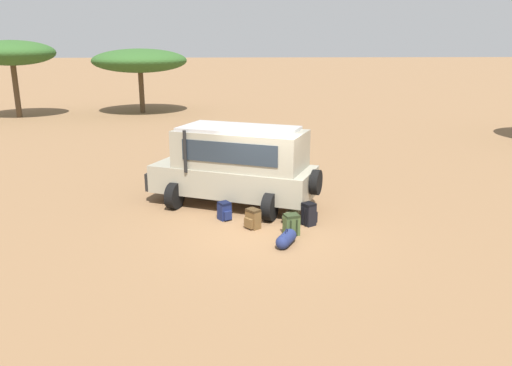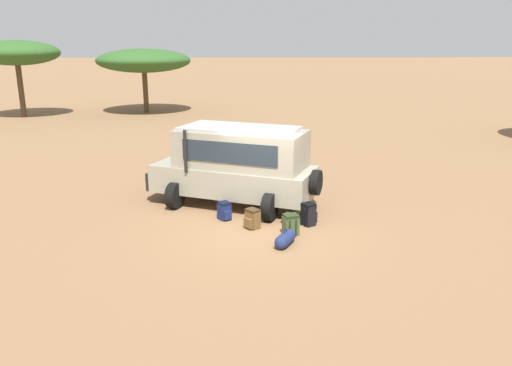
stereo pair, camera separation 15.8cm
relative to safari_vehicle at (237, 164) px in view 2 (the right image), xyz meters
The scene contains 10 objects.
ground_plane 2.47m from the safari_vehicle, 69.70° to the right, with size 320.00×320.00×0.00m, color olive.
safari_vehicle is the anchor object (origin of this frame).
backpack_beside_front_wheel 2.31m from the safari_vehicle, 79.05° to the right, with size 0.47×0.47×0.54m.
backpack_cluster_center 2.87m from the safari_vehicle, 43.85° to the right, with size 0.47×0.44×0.63m.
backpack_near_rear_wheel 3.08m from the safari_vehicle, 61.87° to the right, with size 0.45×0.46×0.56m.
backpack_outermost 1.71m from the safari_vehicle, 105.96° to the right, with size 0.43×0.46×0.51m.
duffel_bag_low_black_case 3.64m from the safari_vehicle, 70.41° to the right, with size 0.58×0.80×0.43m.
duffel_bag_soft_canvas 2.37m from the safari_vehicle, 43.42° to the right, with size 0.59×0.84×0.40m.
acacia_tree_far_left 24.44m from the safari_vehicle, 125.95° to the left, with size 5.52×5.15×5.01m.
acacia_tree_left_mid 22.60m from the safari_vehicle, 106.38° to the left, with size 6.55×6.49×4.45m.
Camera 2 is at (-0.80, -12.74, 4.85)m, focal length 35.00 mm.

